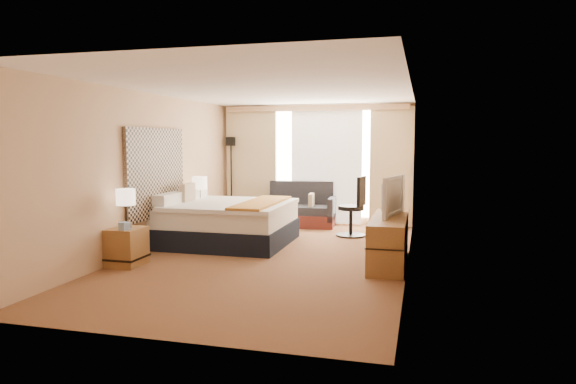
% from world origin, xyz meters
% --- Properties ---
extents(floor, '(4.20, 7.00, 0.02)m').
position_xyz_m(floor, '(0.00, 0.00, 0.00)').
color(floor, maroon).
rests_on(floor, ground).
extents(ceiling, '(4.20, 7.00, 0.02)m').
position_xyz_m(ceiling, '(0.00, 0.00, 2.60)').
color(ceiling, white).
rests_on(ceiling, wall_back).
extents(wall_back, '(4.20, 0.02, 2.60)m').
position_xyz_m(wall_back, '(0.00, 3.50, 1.30)').
color(wall_back, tan).
rests_on(wall_back, ground).
extents(wall_front, '(4.20, 0.02, 2.60)m').
position_xyz_m(wall_front, '(0.00, -3.50, 1.30)').
color(wall_front, tan).
rests_on(wall_front, ground).
extents(wall_left, '(0.02, 7.00, 2.60)m').
position_xyz_m(wall_left, '(-2.10, 0.00, 1.30)').
color(wall_left, tan).
rests_on(wall_left, ground).
extents(wall_right, '(0.02, 7.00, 2.60)m').
position_xyz_m(wall_right, '(2.10, 0.00, 1.30)').
color(wall_right, tan).
rests_on(wall_right, ground).
extents(headboard, '(0.06, 1.85, 1.50)m').
position_xyz_m(headboard, '(-2.06, 0.20, 1.28)').
color(headboard, black).
rests_on(headboard, wall_left).
extents(nightstand_left, '(0.45, 0.52, 0.55)m').
position_xyz_m(nightstand_left, '(-1.87, -1.05, 0.28)').
color(nightstand_left, olive).
rests_on(nightstand_left, floor).
extents(nightstand_right, '(0.45, 0.52, 0.55)m').
position_xyz_m(nightstand_right, '(-1.87, 1.45, 0.28)').
color(nightstand_right, olive).
rests_on(nightstand_right, floor).
extents(media_dresser, '(0.50, 1.80, 0.70)m').
position_xyz_m(media_dresser, '(1.83, 0.00, 0.35)').
color(media_dresser, olive).
rests_on(media_dresser, floor).
extents(window, '(2.30, 0.02, 2.30)m').
position_xyz_m(window, '(0.25, 3.47, 1.32)').
color(window, silver).
rests_on(window, wall_back).
extents(curtains, '(4.12, 0.19, 2.56)m').
position_xyz_m(curtains, '(-0.00, 3.39, 1.41)').
color(curtains, beige).
rests_on(curtains, floor).
extents(bed, '(2.17, 1.98, 1.05)m').
position_xyz_m(bed, '(-1.06, 0.85, 0.39)').
color(bed, black).
rests_on(bed, floor).
extents(loveseat, '(1.56, 0.92, 0.94)m').
position_xyz_m(loveseat, '(-0.25, 3.04, 0.31)').
color(loveseat, '#582019').
rests_on(loveseat, floor).
extents(floor_lamp, '(0.24, 0.24, 1.90)m').
position_xyz_m(floor_lamp, '(-1.90, 3.28, 1.35)').
color(floor_lamp, black).
rests_on(floor_lamp, floor).
extents(desk_chair, '(0.56, 0.56, 1.15)m').
position_xyz_m(desk_chair, '(1.04, 2.09, 0.51)').
color(desk_chair, black).
rests_on(desk_chair, floor).
extents(lamp_left, '(0.27, 0.27, 0.58)m').
position_xyz_m(lamp_left, '(-1.84, -1.08, 1.00)').
color(lamp_left, black).
rests_on(lamp_left, nightstand_left).
extents(lamp_right, '(0.28, 0.28, 0.59)m').
position_xyz_m(lamp_right, '(-1.81, 1.38, 1.01)').
color(lamp_right, black).
rests_on(lamp_right, nightstand_right).
extents(tissue_box, '(0.15, 0.15, 0.11)m').
position_xyz_m(tissue_box, '(-1.80, -1.20, 0.61)').
color(tissue_box, '#81A2C7').
rests_on(tissue_box, nightstand_left).
extents(telephone, '(0.23, 0.21, 0.07)m').
position_xyz_m(telephone, '(-1.87, 1.57, 0.59)').
color(telephone, black).
rests_on(telephone, nightstand_right).
extents(television, '(0.35, 1.03, 0.59)m').
position_xyz_m(television, '(1.78, 0.18, 1.00)').
color(television, black).
rests_on(television, media_dresser).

